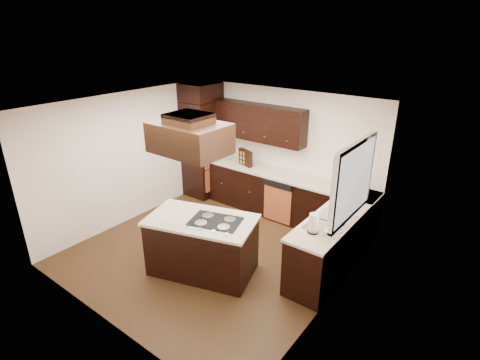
% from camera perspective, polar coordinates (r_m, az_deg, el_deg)
% --- Properties ---
extents(floor, '(4.20, 4.20, 0.02)m').
position_cam_1_polar(floor, '(6.58, -3.92, -10.78)').
color(floor, '#53351A').
rests_on(floor, ground).
extents(ceiling, '(4.20, 4.20, 0.02)m').
position_cam_1_polar(ceiling, '(5.61, -4.61, 11.26)').
color(ceiling, white).
rests_on(ceiling, ground).
extents(wall_back, '(4.20, 0.02, 2.50)m').
position_cam_1_polar(wall_back, '(7.59, 6.31, 4.37)').
color(wall_back, white).
rests_on(wall_back, ground).
extents(wall_front, '(4.20, 0.02, 2.50)m').
position_cam_1_polar(wall_front, '(4.79, -21.25, -8.57)').
color(wall_front, white).
rests_on(wall_front, ground).
extents(wall_left, '(0.02, 4.20, 2.50)m').
position_cam_1_polar(wall_left, '(7.46, -16.56, 3.23)').
color(wall_left, white).
rests_on(wall_left, ground).
extents(wall_right, '(0.02, 4.20, 2.50)m').
position_cam_1_polar(wall_right, '(4.98, 14.51, -6.43)').
color(wall_right, white).
rests_on(wall_right, ground).
extents(oven_column, '(0.65, 0.75, 2.12)m').
position_cam_1_polar(oven_column, '(8.35, -5.70, 4.74)').
color(oven_column, black).
rests_on(oven_column, floor).
extents(wall_oven_face, '(0.05, 0.62, 0.78)m').
position_cam_1_polar(wall_oven_face, '(8.11, -3.89, 4.70)').
color(wall_oven_face, '#BA5A30').
rests_on(wall_oven_face, oven_column).
extents(base_cabinets_back, '(2.93, 0.60, 0.88)m').
position_cam_1_polar(base_cabinets_back, '(7.62, 5.07, -2.06)').
color(base_cabinets_back, black).
rests_on(base_cabinets_back, floor).
extents(base_cabinets_right, '(0.60, 2.40, 0.88)m').
position_cam_1_polar(base_cabinets_right, '(6.21, 14.51, -8.88)').
color(base_cabinets_right, black).
rests_on(base_cabinets_right, floor).
extents(countertop_back, '(2.93, 0.63, 0.04)m').
position_cam_1_polar(countertop_back, '(7.43, 5.13, 1.13)').
color(countertop_back, beige).
rests_on(countertop_back, base_cabinets_back).
extents(countertop_right, '(0.63, 2.40, 0.04)m').
position_cam_1_polar(countertop_right, '(5.99, 14.80, -5.07)').
color(countertop_right, beige).
rests_on(countertop_right, base_cabinets_right).
extents(upper_cabinets, '(2.00, 0.34, 0.72)m').
position_cam_1_polar(upper_cabinets, '(7.51, 2.94, 8.73)').
color(upper_cabinets, black).
rests_on(upper_cabinets, wall_back).
extents(dishwasher_front, '(0.60, 0.05, 0.72)m').
position_cam_1_polar(dishwasher_front, '(7.27, 5.76, -3.72)').
color(dishwasher_front, '#BA5A30').
rests_on(dishwasher_front, floor).
extents(window_frame, '(0.06, 1.32, 1.12)m').
position_cam_1_polar(window_frame, '(5.29, 16.92, -0.11)').
color(window_frame, silver).
rests_on(window_frame, wall_right).
extents(window_pane, '(0.00, 1.20, 1.00)m').
position_cam_1_polar(window_pane, '(5.28, 17.20, -0.18)').
color(window_pane, white).
rests_on(window_pane, wall_right).
extents(curtain_left, '(0.02, 0.34, 0.90)m').
position_cam_1_polar(curtain_left, '(4.93, 14.56, -0.92)').
color(curtain_left, beige).
rests_on(curtain_left, wall_right).
extents(curtain_right, '(0.02, 0.34, 0.90)m').
position_cam_1_polar(curtain_right, '(5.67, 17.96, 1.80)').
color(curtain_right, beige).
rests_on(curtain_right, wall_right).
extents(sink_rim, '(0.52, 0.84, 0.01)m').
position_cam_1_polar(sink_rim, '(5.68, 13.56, -6.24)').
color(sink_rim, silver).
rests_on(sink_rim, countertop_right).
extents(island, '(1.74, 1.28, 0.88)m').
position_cam_1_polar(island, '(5.89, -5.78, -10.02)').
color(island, black).
rests_on(island, floor).
extents(island_top, '(1.81, 1.35, 0.04)m').
position_cam_1_polar(island_top, '(5.66, -5.96, -6.09)').
color(island_top, beige).
rests_on(island_top, island).
extents(cooktop, '(0.85, 0.69, 0.01)m').
position_cam_1_polar(cooktop, '(5.56, -3.75, -6.27)').
color(cooktop, black).
rests_on(cooktop, island_top).
extents(range_hood, '(1.05, 0.72, 0.42)m').
position_cam_1_polar(range_hood, '(5.24, -7.67, 6.37)').
color(range_hood, black).
rests_on(range_hood, ceiling).
extents(hood_duct, '(0.55, 0.50, 0.13)m').
position_cam_1_polar(hood_duct, '(5.17, -7.83, 9.29)').
color(hood_duct, black).
rests_on(hood_duct, ceiling).
extents(blender_base, '(0.15, 0.15, 0.10)m').
position_cam_1_polar(blender_base, '(8.05, -2.46, 3.45)').
color(blender_base, silver).
rests_on(blender_base, countertop_back).
extents(blender_pitcher, '(0.13, 0.13, 0.26)m').
position_cam_1_polar(blender_pitcher, '(7.99, -2.49, 4.67)').
color(blender_pitcher, silver).
rests_on(blender_pitcher, blender_base).
extents(spice_rack, '(0.40, 0.23, 0.32)m').
position_cam_1_polar(spice_rack, '(7.69, 0.83, 3.43)').
color(spice_rack, black).
rests_on(spice_rack, countertop_back).
extents(mixing_bowl, '(0.29, 0.29, 0.06)m').
position_cam_1_polar(mixing_bowl, '(8.07, -2.28, 3.38)').
color(mixing_bowl, silver).
rests_on(mixing_bowl, countertop_back).
extents(soap_bottle, '(0.09, 0.09, 0.19)m').
position_cam_1_polar(soap_bottle, '(6.08, 15.54, -3.54)').
color(soap_bottle, silver).
rests_on(soap_bottle, countertop_right).
extents(paper_towel, '(0.14, 0.14, 0.29)m').
position_cam_1_polar(paper_towel, '(5.30, 11.15, -6.52)').
color(paper_towel, silver).
rests_on(paper_towel, countertop_right).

